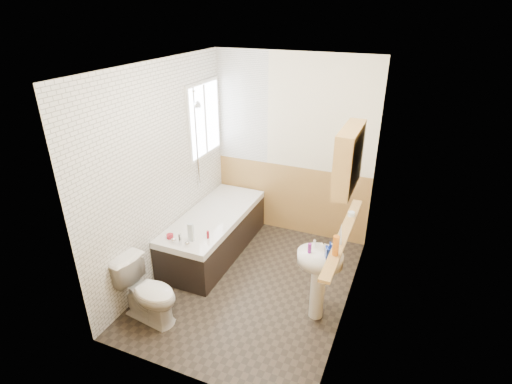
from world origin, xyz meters
TOP-DOWN VIEW (x-y plane):
  - floor at (0.00, 0.00)m, footprint 2.80×2.80m
  - ceiling at (0.00, 0.00)m, footprint 2.80×2.80m
  - wall_back at (0.00, 1.41)m, footprint 2.20×0.02m
  - wall_front at (0.00, -1.41)m, footprint 2.20×0.02m
  - wall_left at (-1.11, 0.00)m, footprint 0.02×2.80m
  - wall_right at (1.11, 0.00)m, footprint 0.02×2.80m
  - wainscot_right at (1.09, 0.00)m, footprint 0.01×2.80m
  - wainscot_front at (0.00, -1.39)m, footprint 2.20×0.01m
  - wainscot_back at (0.00, 1.39)m, footprint 2.20×0.01m
  - tile_cladding_left at (-1.09, 0.00)m, footprint 0.01×2.80m
  - tile_return_back at (-0.73, 1.39)m, footprint 0.75×0.01m
  - window at (-1.06, 0.95)m, footprint 0.03×0.79m
  - bathtub at (-0.73, 0.47)m, footprint 0.70×1.77m
  - shower_riser at (-1.04, 0.69)m, footprint 0.11×0.09m
  - toilet at (-0.76, -0.91)m, footprint 0.73×0.47m
  - sink at (0.84, -0.20)m, footprint 0.46×0.37m
  - pine_shelf at (1.04, -0.18)m, footprint 0.10×1.54m
  - medicine_cabinet at (1.01, -0.19)m, footprint 0.16×0.62m
  - foam_can at (1.04, -0.56)m, footprint 0.06×0.06m
  - green_bottle at (1.04, -0.37)m, footprint 0.05×0.05m
  - black_jar at (1.04, 0.19)m, footprint 0.08×0.08m
  - soap_bottle at (0.94, -0.25)m, footprint 0.14×0.19m
  - clear_bottle at (0.74, -0.24)m, footprint 0.05×0.05m
  - blue_gel at (-0.66, -0.19)m, footprint 0.06×0.04m
  - cream_jar at (-0.92, -0.24)m, footprint 0.10×0.10m
  - orange_bottle at (-0.51, -0.07)m, footprint 0.03×0.03m

SIDE VIEW (x-z plane):
  - floor at x=0.00m, z-range 0.00..0.00m
  - bathtub at x=-0.73m, z-range -0.06..0.64m
  - toilet at x=-0.76m, z-range 0.00..0.67m
  - wainscot_right at x=1.09m, z-range 0.00..1.00m
  - wainscot_front at x=0.00m, z-range 0.00..1.00m
  - wainscot_back at x=0.00m, z-range 0.00..1.00m
  - sink at x=0.84m, z-range 0.12..1.01m
  - cream_jar at x=-0.92m, z-range 0.56..0.61m
  - orange_bottle at x=-0.51m, z-range 0.56..0.65m
  - blue_gel at x=-0.66m, z-range 0.56..0.78m
  - soap_bottle at x=0.94m, z-range 0.79..0.87m
  - clear_bottle at x=0.74m, z-range 0.79..0.90m
  - pine_shelf at x=1.04m, z-range 1.02..1.05m
  - black_jar at x=1.04m, z-range 1.05..1.10m
  - foam_can at x=1.04m, z-range 1.05..1.23m
  - green_bottle at x=1.04m, z-range 1.05..1.27m
  - wall_back at x=0.00m, z-range 0.00..2.50m
  - wall_front at x=0.00m, z-range 0.00..2.50m
  - wall_left at x=-1.11m, z-range 0.00..2.50m
  - wall_right at x=1.11m, z-range 0.00..2.50m
  - tile_cladding_left at x=-1.09m, z-range 0.00..2.50m
  - shower_riser at x=-1.04m, z-range 0.92..2.22m
  - window at x=-1.06m, z-range 1.15..2.15m
  - tile_return_back at x=-0.73m, z-range 1.00..2.50m
  - medicine_cabinet at x=1.01m, z-range 1.52..2.09m
  - ceiling at x=0.00m, z-range 2.50..2.50m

